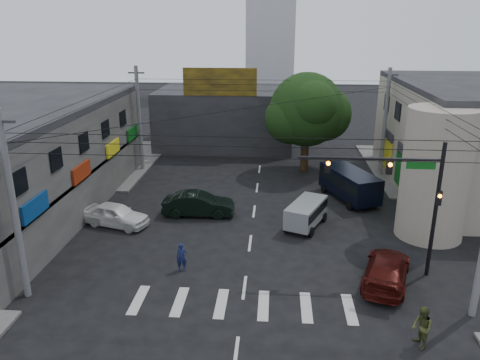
# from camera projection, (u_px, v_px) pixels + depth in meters

# --- Properties ---
(ground) EXTENTS (160.00, 160.00, 0.00)m
(ground) POSITION_uv_depth(u_px,v_px,m) (248.00, 259.00, 26.32)
(ground) COLOR black
(ground) RESTS_ON ground
(sidewalk_far_left) EXTENTS (16.00, 16.00, 0.15)m
(sidewalk_far_left) POSITION_uv_depth(u_px,v_px,m) (72.00, 161.00, 44.61)
(sidewalk_far_left) COLOR #514F4C
(sidewalk_far_left) RESTS_ON ground
(sidewalk_far_right) EXTENTS (16.00, 16.00, 0.15)m
(sidewalk_far_right) POSITION_uv_depth(u_px,v_px,m) (460.00, 170.00, 41.98)
(sidewalk_far_right) COLOR #514F4C
(sidewalk_far_right) RESTS_ON ground
(corner_column) EXTENTS (4.00, 4.00, 8.00)m
(corner_column) POSITION_uv_depth(u_px,v_px,m) (435.00, 174.00, 28.01)
(corner_column) COLOR gray
(corner_column) RESTS_ON ground
(building_far) EXTENTS (14.00, 10.00, 6.00)m
(building_far) POSITION_uv_depth(u_px,v_px,m) (226.00, 117.00, 50.21)
(building_far) COLOR #232326
(building_far) RESTS_ON ground
(billboard) EXTENTS (7.00, 0.30, 2.60)m
(billboard) POSITION_uv_depth(u_px,v_px,m) (220.00, 82.00, 44.21)
(billboard) COLOR olive
(billboard) RESTS_ON building_far
(street_tree) EXTENTS (6.40, 6.40, 8.70)m
(street_tree) POSITION_uv_depth(u_px,v_px,m) (307.00, 110.00, 40.33)
(street_tree) COLOR black
(street_tree) RESTS_ON ground
(traffic_gantry) EXTENTS (7.10, 0.35, 7.20)m
(traffic_gantry) POSITION_uv_depth(u_px,v_px,m) (404.00, 188.00, 23.25)
(traffic_gantry) COLOR black
(traffic_gantry) RESTS_ON ground
(utility_pole_near_left) EXTENTS (0.32, 0.32, 9.20)m
(utility_pole_near_left) POSITION_uv_depth(u_px,v_px,m) (14.00, 208.00, 21.36)
(utility_pole_near_left) COLOR #59595B
(utility_pole_near_left) RESTS_ON ground
(utility_pole_far_left) EXTENTS (0.32, 0.32, 9.20)m
(utility_pole_far_left) POSITION_uv_depth(u_px,v_px,m) (139.00, 120.00, 40.73)
(utility_pole_far_left) COLOR #59595B
(utility_pole_far_left) RESTS_ON ground
(utility_pole_far_right) EXTENTS (0.32, 0.32, 9.20)m
(utility_pole_far_right) POSITION_uv_depth(u_px,v_px,m) (385.00, 123.00, 39.19)
(utility_pole_far_right) COLOR #59595B
(utility_pole_far_right) RESTS_ON ground
(dark_sedan) EXTENTS (2.05, 5.01, 1.61)m
(dark_sedan) POSITION_uv_depth(u_px,v_px,m) (199.00, 204.00, 32.06)
(dark_sedan) COLOR black
(dark_sedan) RESTS_ON ground
(white_compact) EXTENTS (4.16, 5.37, 1.50)m
(white_compact) POSITION_uv_depth(u_px,v_px,m) (116.00, 215.00, 30.44)
(white_compact) COLOR white
(white_compact) RESTS_ON ground
(maroon_sedan) EXTENTS (5.11, 6.38, 1.50)m
(maroon_sedan) POSITION_uv_depth(u_px,v_px,m) (387.00, 269.00, 23.71)
(maroon_sedan) COLOR #3C0B08
(maroon_sedan) RESTS_ON ground
(silver_minivan) EXTENTS (5.07, 4.43, 1.68)m
(silver_minivan) POSITION_uv_depth(u_px,v_px,m) (306.00, 215.00, 30.23)
(silver_minivan) COLOR #9B9EA3
(silver_minivan) RESTS_ON ground
(navy_van) EXTENTS (7.09, 6.13, 2.23)m
(navy_van) POSITION_uv_depth(u_px,v_px,m) (349.00, 185.00, 34.87)
(navy_van) COLOR black
(navy_van) RESTS_ON ground
(traffic_officer) EXTENTS (0.73, 0.62, 1.56)m
(traffic_officer) POSITION_uv_depth(u_px,v_px,m) (182.00, 257.00, 24.87)
(traffic_officer) COLOR #121942
(traffic_officer) RESTS_ON ground
(pedestrian_olive) EXTENTS (1.18, 1.06, 1.85)m
(pedestrian_olive) POSITION_uv_depth(u_px,v_px,m) (422.00, 328.00, 18.90)
(pedestrian_olive) COLOR #424721
(pedestrian_olive) RESTS_ON ground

